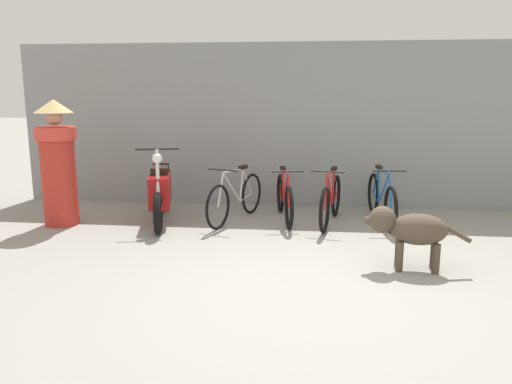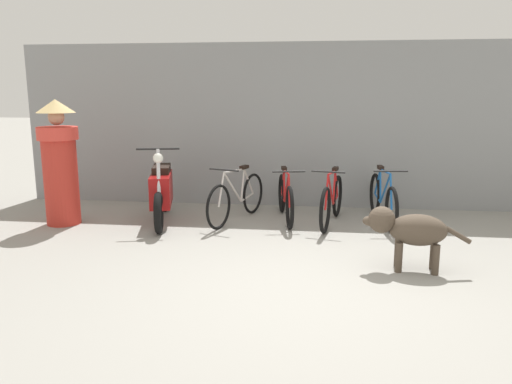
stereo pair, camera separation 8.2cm
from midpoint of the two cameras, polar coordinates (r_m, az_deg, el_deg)
ground_plane at (r=5.00m, az=5.80°, el=-10.61°), size 60.00×60.00×0.00m
shop_wall_back at (r=8.25m, az=6.60°, el=7.51°), size 9.65×0.20×2.64m
bicycle_0 at (r=7.30m, az=-1.87°, el=-0.68°), size 0.64×1.59×0.82m
bicycle_1 at (r=7.36m, az=3.71°, el=-0.75°), size 0.46×1.58×0.79m
bicycle_2 at (r=7.20m, az=8.97°, el=-1.03°), size 0.48×1.59×0.82m
bicycle_3 at (r=7.44m, az=14.59°, el=-0.84°), size 0.46×1.72×0.83m
motorcycle at (r=7.34m, az=-10.44°, el=0.06°), size 0.63×1.82×1.12m
stray_dog at (r=5.51m, az=17.47°, el=-4.08°), size 1.11×0.38×0.68m
person_in_robes at (r=7.55m, az=-21.24°, el=3.34°), size 0.59×0.59×1.77m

